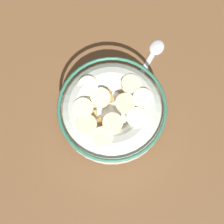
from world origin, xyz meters
The scene contains 3 objects.
ground_plane centered at (0.00, 0.00, -1.00)cm, with size 125.28×125.28×2.00cm, color brown.
cereal_bowl centered at (0.01, 0.01, 3.50)cm, with size 19.14×19.14×6.98cm.
spoon centered at (9.48, -10.94, 0.32)cm, with size 12.59×12.95×0.80cm.
Camera 1 is at (-14.87, 4.41, 56.65)cm, focal length 49.13 mm.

